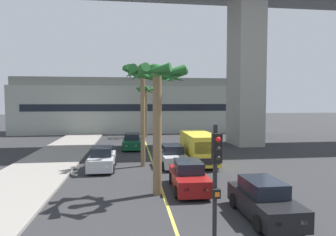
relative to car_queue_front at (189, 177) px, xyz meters
name	(u,v)px	position (x,y,z in m)	size (l,w,h in m)	color
lane_stripe_center	(152,162)	(-1.45, 7.49, -0.72)	(0.14, 56.00, 0.01)	#DBCC4C
pier_building_backdrop	(142,106)	(-1.45, 30.80, 3.31)	(37.31, 8.04, 8.19)	#ADB2A8
car_queue_front	(189,177)	(0.00, 0.00, 0.00)	(1.93, 4.15, 1.56)	maroon
car_queue_second	(102,159)	(-5.12, 5.50, 0.00)	(1.85, 4.11, 1.56)	#B7BABF
car_queue_third	(264,200)	(2.33, -4.09, 0.00)	(1.86, 4.11, 1.56)	black
car_queue_fourth	(172,156)	(-0.08, 5.88, 0.00)	(1.94, 4.16, 1.56)	#B7BABF
car_queue_fifth	(132,142)	(-3.01, 13.86, 0.00)	(1.94, 4.16, 1.56)	#0C4728
delivery_van	(199,147)	(2.01, 6.22, 0.57)	(2.18, 5.26, 2.36)	yellow
traffic_light_median_near	(216,181)	(-0.87, -7.97, 1.99)	(0.24, 0.37, 4.20)	black
palm_tree_near_median	(146,95)	(-1.11, 23.64, 4.83)	(2.74, 2.84, 6.81)	brown
palm_tree_mid_median	(143,81)	(-2.22, 6.06, 5.50)	(3.01, 2.98, 7.50)	brown
palm_tree_far_median	(157,90)	(-1.74, -0.55, 4.65)	(3.16, 3.20, 6.67)	brown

